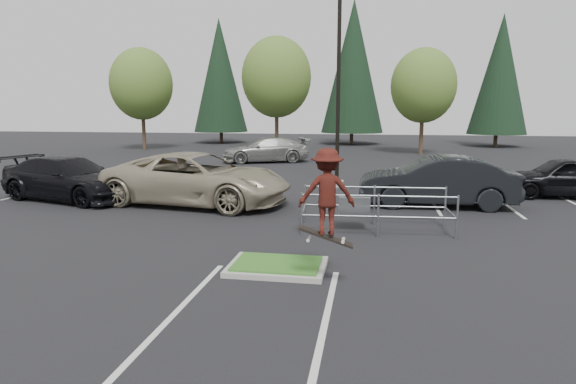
% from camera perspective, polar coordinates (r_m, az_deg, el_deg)
% --- Properties ---
extents(ground, '(120.00, 120.00, 0.00)m').
position_cam_1_polar(ground, '(11.17, -1.29, -9.14)').
color(ground, black).
rests_on(ground, ground).
extents(grass_median, '(2.20, 1.60, 0.16)m').
position_cam_1_polar(grass_median, '(11.15, -1.29, -8.76)').
color(grass_median, '#A1A096').
rests_on(grass_median, ground).
extents(stall_lines, '(22.62, 17.60, 0.01)m').
position_cam_1_polar(stall_lines, '(17.13, -1.87, -2.40)').
color(stall_lines, silver).
rests_on(stall_lines, ground).
extents(light_pole, '(0.70, 0.60, 10.12)m').
position_cam_1_polar(light_pole, '(22.44, 5.98, 12.15)').
color(light_pole, '#A1A096').
rests_on(light_pole, ground).
extents(decid_a, '(5.44, 5.44, 8.91)m').
position_cam_1_polar(decid_a, '(45.14, -16.96, 11.90)').
color(decid_a, '#38281C').
rests_on(decid_a, ground).
extents(decid_b, '(5.89, 5.89, 9.64)m').
position_cam_1_polar(decid_b, '(41.75, -1.37, 13.14)').
color(decid_b, '#38281C').
rests_on(decid_b, ground).
extents(decid_c, '(5.12, 5.12, 8.38)m').
position_cam_1_polar(decid_c, '(40.42, 15.74, 11.78)').
color(decid_c, '#38281C').
rests_on(decid_c, ground).
extents(conif_a, '(5.72, 5.72, 13.00)m').
position_cam_1_polar(conif_a, '(52.97, -8.07, 13.49)').
color(conif_a, '#38281C').
rests_on(conif_a, ground).
extents(conif_b, '(6.38, 6.38, 14.50)m').
position_cam_1_polar(conif_b, '(51.08, 7.72, 14.48)').
color(conif_b, '#38281C').
rests_on(conif_b, ground).
extents(conif_c, '(5.50, 5.50, 12.50)m').
position_cam_1_polar(conif_c, '(51.38, 23.85, 12.61)').
color(conif_c, '#38281C').
rests_on(conif_c, ground).
extents(cart_corral, '(4.53, 1.90, 1.26)m').
position_cam_1_polar(cart_corral, '(14.61, 8.45, -1.49)').
color(cart_corral, gray).
rests_on(cart_corral, ground).
extents(skateboarder, '(1.22, 0.85, 1.99)m').
position_cam_1_polar(skateboarder, '(9.54, 4.59, -0.05)').
color(skateboarder, black).
rests_on(skateboarder, ground).
extents(car_l_tan, '(7.55, 4.30, 1.99)m').
position_cam_1_polar(car_l_tan, '(18.74, -10.74, 1.57)').
color(car_l_tan, gray).
rests_on(car_l_tan, ground).
extents(car_l_black, '(6.43, 3.92, 1.74)m').
position_cam_1_polar(car_l_black, '(21.31, -24.73, 1.49)').
color(car_l_black, black).
rests_on(car_l_black, ground).
extents(car_r_charc, '(5.79, 2.17, 1.89)m').
position_cam_1_polar(car_r_charc, '(18.89, 17.17, 1.22)').
color(car_r_charc, black).
rests_on(car_r_charc, ground).
extents(car_r_black, '(5.05, 2.10, 1.71)m').
position_cam_1_polar(car_r_black, '(22.99, 29.98, 1.58)').
color(car_r_black, black).
rests_on(car_r_black, ground).
extents(car_far_silver, '(6.36, 4.40, 1.71)m').
position_cam_1_polar(car_far_silver, '(33.24, -2.48, 5.03)').
color(car_far_silver, gray).
rests_on(car_far_silver, ground).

